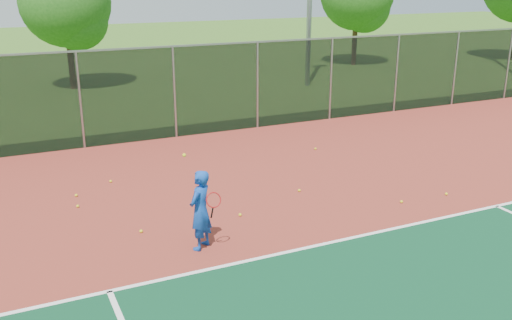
{
  "coord_description": "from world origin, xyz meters",
  "views": [
    {
      "loc": [
        -8.33,
        -5.85,
        5.18
      ],
      "look_at": [
        -3.3,
        5.0,
        1.3
      ],
      "focal_mm": 40.0,
      "sensor_mm": 36.0,
      "label": 1
    }
  ],
  "objects": [
    {
      "name": "practice_ball_4",
      "position": [
        -5.89,
        8.45,
        0.06
      ],
      "size": [
        0.07,
        0.07,
        0.07
      ],
      "primitive_type": "sphere",
      "color": "yellow",
      "rests_on": "court_apron"
    },
    {
      "name": "tree_back_left",
      "position": [
        -4.78,
        22.34,
        3.83
      ],
      "size": [
        4.15,
        4.15,
        6.1
      ],
      "color": "#372414",
      "rests_on": "ground"
    },
    {
      "name": "practice_ball_6",
      "position": [
        -3.69,
        5.01,
        0.06
      ],
      "size": [
        0.07,
        0.07,
        0.07
      ],
      "primitive_type": "sphere",
      "color": "yellow",
      "rests_on": "court_apron"
    },
    {
      "name": "practice_ball_0",
      "position": [
        0.1,
        4.11,
        0.06
      ],
      "size": [
        0.07,
        0.07,
        0.07
      ],
      "primitive_type": "sphere",
      "color": "yellow",
      "rests_on": "court_apron"
    },
    {
      "name": "fence_back",
      "position": [
        0.0,
        12.0,
        1.56
      ],
      "size": [
        30.0,
        0.06,
        3.03
      ],
      "color": "black",
      "rests_on": "court_apron"
    },
    {
      "name": "tennis_player",
      "position": [
        -5.0,
        3.9,
        0.83
      ],
      "size": [
        0.7,
        0.75,
        1.97
      ],
      "color": "#1142A4",
      "rests_on": "court_apron"
    },
    {
      "name": "court_apron",
      "position": [
        0.0,
        2.0,
        0.01
      ],
      "size": [
        30.0,
        20.0,
        0.02
      ],
      "primitive_type": "cube",
      "color": "maroon",
      "rests_on": "ground"
    },
    {
      "name": "practice_ball_5",
      "position": [
        -5.93,
        5.09,
        0.06
      ],
      "size": [
        0.07,
        0.07,
        0.07
      ],
      "primitive_type": "sphere",
      "color": "yellow",
      "rests_on": "court_apron"
    },
    {
      "name": "practice_ball_2",
      "position": [
        1.43,
        4.05,
        0.06
      ],
      "size": [
        0.07,
        0.07,
        0.07
      ],
      "primitive_type": "sphere",
      "color": "yellow",
      "rests_on": "court_apron"
    },
    {
      "name": "practice_ball_1",
      "position": [
        -1.74,
        5.79,
        0.06
      ],
      "size": [
        0.07,
        0.07,
        0.07
      ],
      "primitive_type": "sphere",
      "color": "yellow",
      "rests_on": "court_apron"
    },
    {
      "name": "practice_ball_7",
      "position": [
        -6.93,
        7.07,
        0.06
      ],
      "size": [
        0.07,
        0.07,
        0.07
      ],
      "primitive_type": "sphere",
      "color": "yellow",
      "rests_on": "court_apron"
    },
    {
      "name": "practice_ball_8",
      "position": [
        -6.86,
        7.79,
        0.06
      ],
      "size": [
        0.07,
        0.07,
        0.07
      ],
      "primitive_type": "sphere",
      "color": "yellow",
      "rests_on": "court_apron"
    },
    {
      "name": "practice_ball_3",
      "position": [
        0.47,
        8.73,
        0.06
      ],
      "size": [
        0.07,
        0.07,
        0.07
      ],
      "primitive_type": "sphere",
      "color": "yellow",
      "rests_on": "court_apron"
    }
  ]
}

